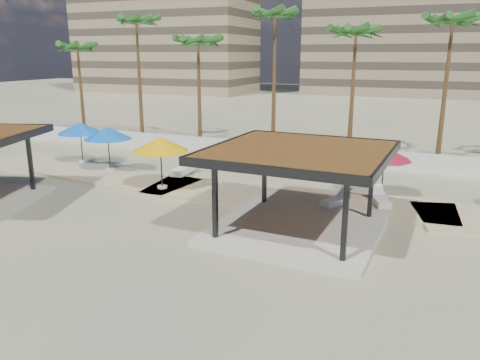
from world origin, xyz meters
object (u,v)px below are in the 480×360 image
Objects in this scene: umbrella_a at (80,128)px; umbrella_c at (385,154)px; lounger_b at (336,201)px; pavilion_central at (298,182)px; lounger_a at (183,170)px; lounger_c at (380,200)px.

umbrella_a is 1.25× the size of umbrella_c.
umbrella_a is at bearing 108.21° from lounger_b.
lounger_a is at bearing 147.72° from pavilion_central.
umbrella_a is 2.00× the size of lounger_c.
umbrella_a is 19.76m from umbrella_c.
lounger_a is (7.79, 0.05, -2.14)m from umbrella_a.
lounger_c is at bearing -102.31° from lounger_a.
pavilion_central is 11.30m from lounger_a.
lounger_a reaches higher than lounger_c.
umbrella_a is at bearing 85.79° from lounger_a.
umbrella_c reaches higher than lounger_a.
umbrella_c is 2.58m from lounger_c.
umbrella_c is 1.60× the size of lounger_c.
lounger_a is (-11.97, 0.05, -1.99)m from umbrella_c.
lounger_b is (-1.89, -2.54, -2.03)m from umbrella_c.
umbrella_c is 12.13m from lounger_a.
pavilion_central is 3.86× the size of lounger_b.
pavilion_central is at bearing -167.44° from lounger_b.
umbrella_a reaches higher than umbrella_c.
lounger_c is (2.00, 0.95, 0.01)m from lounger_b.
lounger_a is (-9.14, 6.40, -1.78)m from pavilion_central.
pavilion_central is 5.88m from lounger_c.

